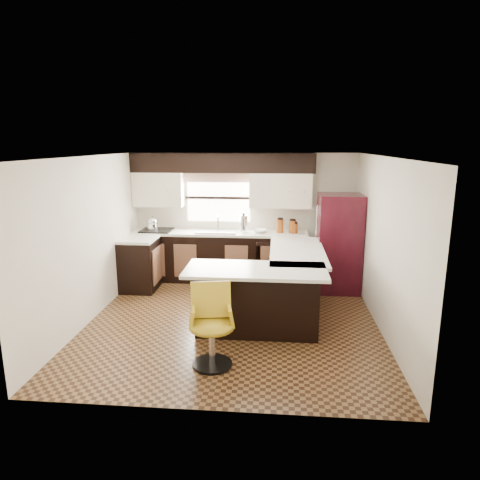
# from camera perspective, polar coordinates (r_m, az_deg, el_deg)

# --- Properties ---
(floor) EXTENTS (4.40, 4.40, 0.00)m
(floor) POSITION_cam_1_polar(r_m,az_deg,el_deg) (6.48, -0.95, -10.66)
(floor) COLOR #49301A
(floor) RESTS_ON ground
(ceiling) EXTENTS (4.40, 4.40, 0.00)m
(ceiling) POSITION_cam_1_polar(r_m,az_deg,el_deg) (5.94, -1.04, 11.08)
(ceiling) COLOR silver
(ceiling) RESTS_ON wall_back
(wall_back) EXTENTS (4.40, 0.00, 4.40)m
(wall_back) POSITION_cam_1_polar(r_m,az_deg,el_deg) (8.24, 0.61, 3.21)
(wall_back) COLOR beige
(wall_back) RESTS_ON floor
(wall_front) EXTENTS (4.40, 0.00, 4.40)m
(wall_front) POSITION_cam_1_polar(r_m,az_deg,el_deg) (4.00, -4.32, -7.45)
(wall_front) COLOR beige
(wall_front) RESTS_ON floor
(wall_left) EXTENTS (0.00, 4.40, 4.40)m
(wall_left) POSITION_cam_1_polar(r_m,az_deg,el_deg) (6.65, -19.30, 0.11)
(wall_left) COLOR beige
(wall_left) RESTS_ON floor
(wall_right) EXTENTS (0.00, 4.40, 4.40)m
(wall_right) POSITION_cam_1_polar(r_m,az_deg,el_deg) (6.24, 18.56, -0.64)
(wall_right) COLOR beige
(wall_right) RESTS_ON floor
(base_cab_back) EXTENTS (3.30, 0.60, 0.90)m
(base_cab_back) POSITION_cam_1_polar(r_m,az_deg,el_deg) (8.16, -2.72, -2.30)
(base_cab_back) COLOR black
(base_cab_back) RESTS_ON floor
(base_cab_left) EXTENTS (0.60, 0.70, 0.90)m
(base_cab_left) POSITION_cam_1_polar(r_m,az_deg,el_deg) (7.85, -13.20, -3.26)
(base_cab_left) COLOR black
(base_cab_left) RESTS_ON floor
(counter_back) EXTENTS (3.30, 0.60, 0.04)m
(counter_back) POSITION_cam_1_polar(r_m,az_deg,el_deg) (8.05, -2.76, 0.95)
(counter_back) COLOR silver
(counter_back) RESTS_ON base_cab_back
(counter_left) EXTENTS (0.60, 0.70, 0.04)m
(counter_left) POSITION_cam_1_polar(r_m,az_deg,el_deg) (7.73, -13.37, 0.11)
(counter_left) COLOR silver
(counter_left) RESTS_ON base_cab_left
(soffit) EXTENTS (3.40, 0.35, 0.36)m
(soffit) POSITION_cam_1_polar(r_m,az_deg,el_deg) (8.00, -2.38, 10.26)
(soffit) COLOR black
(soffit) RESTS_ON wall_back
(upper_cab_left) EXTENTS (0.94, 0.35, 0.64)m
(upper_cab_left) POSITION_cam_1_polar(r_m,az_deg,el_deg) (8.28, -10.80, 6.66)
(upper_cab_left) COLOR beige
(upper_cab_left) RESTS_ON wall_back
(upper_cab_right) EXTENTS (1.14, 0.35, 0.64)m
(upper_cab_right) POSITION_cam_1_polar(r_m,az_deg,el_deg) (7.97, 5.43, 6.60)
(upper_cab_right) COLOR beige
(upper_cab_right) RESTS_ON wall_back
(window_pane) EXTENTS (1.20, 0.02, 0.90)m
(window_pane) POSITION_cam_1_polar(r_m,az_deg,el_deg) (8.23, -2.89, 5.64)
(window_pane) COLOR white
(window_pane) RESTS_ON wall_back
(valance) EXTENTS (1.30, 0.06, 0.18)m
(valance) POSITION_cam_1_polar(r_m,az_deg,el_deg) (8.15, -2.96, 8.32)
(valance) COLOR #D19B93
(valance) RESTS_ON wall_back
(sink) EXTENTS (0.75, 0.45, 0.03)m
(sink) POSITION_cam_1_polar(r_m,az_deg,el_deg) (8.03, -3.13, 1.19)
(sink) COLOR #B2B2B7
(sink) RESTS_ON counter_back
(dishwasher) EXTENTS (0.58, 0.03, 0.78)m
(dishwasher) POSITION_cam_1_polar(r_m,az_deg,el_deg) (7.82, 4.29, -3.15)
(dishwasher) COLOR black
(dishwasher) RESTS_ON floor
(cooktop) EXTENTS (0.58, 0.50, 0.02)m
(cooktop) POSITION_cam_1_polar(r_m,az_deg,el_deg) (8.27, -11.05, 1.29)
(cooktop) COLOR black
(cooktop) RESTS_ON counter_back
(peninsula_long) EXTENTS (0.60, 1.95, 0.90)m
(peninsula_long) POSITION_cam_1_polar(r_m,az_deg,el_deg) (6.87, 7.10, -5.33)
(peninsula_long) COLOR black
(peninsula_long) RESTS_ON floor
(peninsula_return) EXTENTS (1.65, 0.60, 0.90)m
(peninsula_return) POSITION_cam_1_polar(r_m,az_deg,el_deg) (5.96, 2.30, -8.16)
(peninsula_return) COLOR black
(peninsula_return) RESTS_ON floor
(counter_pen_long) EXTENTS (0.84, 1.95, 0.04)m
(counter_pen_long) POSITION_cam_1_polar(r_m,az_deg,el_deg) (6.74, 7.63, -1.52)
(counter_pen_long) COLOR silver
(counter_pen_long) RESTS_ON peninsula_long
(counter_pen_return) EXTENTS (1.89, 0.84, 0.04)m
(counter_pen_return) POSITION_cam_1_polar(r_m,az_deg,el_deg) (5.72, 2.10, -4.05)
(counter_pen_return) COLOR silver
(counter_pen_return) RESTS_ON peninsula_return
(refrigerator) EXTENTS (0.74, 0.71, 1.72)m
(refrigerator) POSITION_cam_1_polar(r_m,az_deg,el_deg) (7.70, 13.01, -0.41)
(refrigerator) COLOR #360812
(refrigerator) RESTS_ON floor
(bar_chair) EXTENTS (0.61, 0.61, 0.97)m
(bar_chair) POSITION_cam_1_polar(r_m,az_deg,el_deg) (5.09, -3.78, -11.53)
(bar_chair) COLOR #B9971A
(bar_chair) RESTS_ON floor
(kettle) EXTENTS (0.19, 0.19, 0.26)m
(kettle) POSITION_cam_1_polar(r_m,az_deg,el_deg) (8.26, -11.59, 2.27)
(kettle) COLOR silver
(kettle) RESTS_ON cooktop
(percolator) EXTENTS (0.14, 0.14, 0.32)m
(percolator) POSITION_cam_1_polar(r_m,az_deg,el_deg) (7.97, 0.49, 2.19)
(percolator) COLOR silver
(percolator) RESTS_ON counter_back
(mixing_bowl) EXTENTS (0.29, 0.29, 0.06)m
(mixing_bowl) POSITION_cam_1_polar(r_m,az_deg,el_deg) (7.97, 2.66, 1.22)
(mixing_bowl) COLOR white
(mixing_bowl) RESTS_ON counter_back
(canister_large) EXTENTS (0.13, 0.13, 0.25)m
(canister_large) POSITION_cam_1_polar(r_m,az_deg,el_deg) (7.97, 5.34, 1.86)
(canister_large) COLOR #873F11
(canister_large) RESTS_ON counter_back
(canister_med) EXTENTS (0.13, 0.13, 0.23)m
(canister_med) POSITION_cam_1_polar(r_m,az_deg,el_deg) (7.97, 7.00, 1.76)
(canister_med) COLOR #873F11
(canister_med) RESTS_ON counter_back
(canister_small) EXTENTS (0.13, 0.13, 0.18)m
(canister_small) POSITION_cam_1_polar(r_m,az_deg,el_deg) (7.98, 7.26, 1.58)
(canister_small) COLOR #873F11
(canister_small) RESTS_ON counter_back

